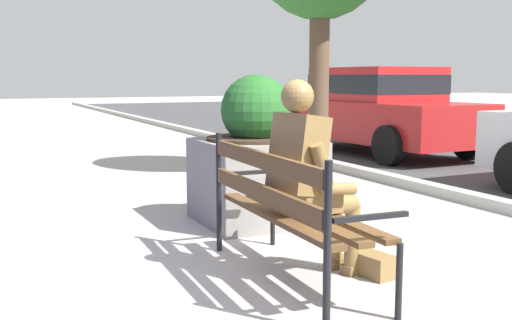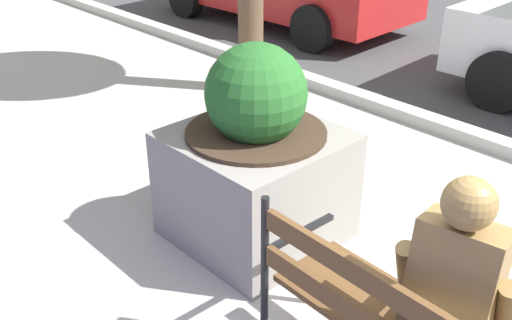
# 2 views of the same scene
# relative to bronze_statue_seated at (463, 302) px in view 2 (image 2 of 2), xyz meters

# --- Properties ---
(bronze_statue_seated) EXTENTS (0.60, 0.83, 1.37)m
(bronze_statue_seated) POSITION_rel_bronze_statue_seated_xyz_m (0.00, 0.00, 0.00)
(bronze_statue_seated) COLOR olive
(bronze_statue_seated) RESTS_ON ground
(concrete_planter) EXTENTS (1.05, 1.05, 1.41)m
(concrete_planter) POSITION_rel_bronze_statue_seated_xyz_m (-1.74, 0.35, -0.09)
(concrete_planter) COLOR gray
(concrete_planter) RESTS_ON ground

